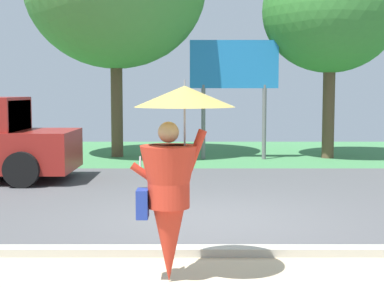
{
  "coord_description": "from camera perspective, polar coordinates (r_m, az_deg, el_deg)",
  "views": [
    {
      "loc": [
        -0.26,
        -8.95,
        2.01
      ],
      "look_at": [
        -0.25,
        1.0,
        1.1
      ],
      "focal_mm": 53.96,
      "sensor_mm": 36.0,
      "label": 1
    }
  ],
  "objects": [
    {
      "name": "ground_plane",
      "position": [
        12.08,
        1.19,
        -4.59
      ],
      "size": [
        40.0,
        22.0,
        0.2
      ],
      "color": "#4C4C4F"
    },
    {
      "name": "roadside_billboard",
      "position": [
        17.06,
        4.14,
        7.02
      ],
      "size": [
        2.6,
        0.12,
        3.5
      ],
      "color": "slate",
      "rests_on": "ground_plane"
    },
    {
      "name": "monk_pedestrian",
      "position": [
        6.02,
        -1.96,
        -3.27
      ],
      "size": [
        1.1,
        1.05,
        2.13
      ],
      "rotation": [
        0.0,
        0.0,
        -0.09
      ],
      "color": "#B22D1E",
      "rests_on": "ground_plane"
    },
    {
      "name": "tree_center_back",
      "position": [
        17.99,
        13.5,
        12.65
      ],
      "size": [
        4.04,
        4.04,
        6.23
      ],
      "color": "brown",
      "rests_on": "ground_plane"
    }
  ]
}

